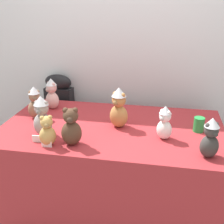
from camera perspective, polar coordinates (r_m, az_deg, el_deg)
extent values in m
plane|color=gray|center=(2.48, -1.15, -21.24)|extent=(10.00, 10.00, 0.00)
cube|color=silver|center=(2.82, 2.91, 13.82)|extent=(7.00, 0.08, 2.60)
cube|color=maroon|center=(2.44, 0.00, -10.83)|extent=(1.72, 1.00, 0.75)
cube|color=black|center=(3.12, -9.96, -2.62)|extent=(0.29, 0.14, 0.83)
ellipsoid|color=black|center=(2.96, -10.57, 5.85)|extent=(0.29, 0.14, 0.15)
ellipsoid|color=tan|center=(2.00, -12.55, -4.63)|extent=(0.14, 0.13, 0.14)
sphere|color=tan|center=(1.96, -12.79, -1.96)|extent=(0.08, 0.08, 0.08)
sphere|color=tan|center=(1.95, -13.62, -1.16)|extent=(0.03, 0.03, 0.03)
sphere|color=tan|center=(1.95, -12.12, -1.03)|extent=(0.03, 0.03, 0.03)
sphere|color=olive|center=(1.93, -12.75, -2.58)|extent=(0.03, 0.03, 0.03)
ellipsoid|color=beige|center=(2.65, -11.66, 2.29)|extent=(0.16, 0.16, 0.16)
sphere|color=beige|center=(2.61, -11.85, 4.68)|extent=(0.09, 0.09, 0.09)
sphere|color=beige|center=(2.62, -12.31, 5.56)|extent=(0.04, 0.04, 0.04)
sphere|color=beige|center=(2.58, -11.51, 5.34)|extent=(0.04, 0.04, 0.04)
sphere|color=#A88783|center=(2.59, -12.53, 4.29)|extent=(0.04, 0.04, 0.04)
cone|color=silver|center=(2.59, -11.95, 5.86)|extent=(0.10, 0.10, 0.06)
ellipsoid|color=#B27A42|center=(2.22, 1.33, -0.81)|extent=(0.18, 0.17, 0.18)
sphere|color=#B27A42|center=(2.17, 1.36, 2.38)|extent=(0.11, 0.11, 0.11)
sphere|color=#B27A42|center=(2.18, 0.63, 3.57)|extent=(0.04, 0.04, 0.04)
sphere|color=#B27A42|center=(2.14, 2.12, 3.27)|extent=(0.04, 0.04, 0.04)
sphere|color=olive|center=(2.14, 0.72, 1.80)|extent=(0.04, 0.04, 0.04)
cone|color=silver|center=(2.15, 1.38, 3.98)|extent=(0.11, 0.11, 0.07)
ellipsoid|color=gray|center=(2.15, -13.43, -2.38)|extent=(0.14, 0.12, 0.17)
sphere|color=gray|center=(2.10, -13.73, 0.71)|extent=(0.10, 0.10, 0.10)
sphere|color=gray|center=(2.10, -14.61, 1.76)|extent=(0.04, 0.04, 0.04)
sphere|color=gray|center=(2.08, -13.03, 1.67)|extent=(0.04, 0.04, 0.04)
sphere|color=slate|center=(2.07, -14.17, 0.05)|extent=(0.04, 0.04, 0.04)
cone|color=silver|center=(2.08, -13.88, 2.26)|extent=(0.11, 0.11, 0.07)
ellipsoid|color=#7F6047|center=(2.47, -14.80, 0.55)|extent=(0.16, 0.15, 0.15)
sphere|color=#7F6047|center=(2.44, -15.06, 3.00)|extent=(0.09, 0.09, 0.09)
sphere|color=#7F6047|center=(2.42, -15.80, 3.70)|extent=(0.03, 0.03, 0.03)
sphere|color=#7F6047|center=(2.43, -14.48, 3.87)|extent=(0.03, 0.03, 0.03)
sphere|color=brown|center=(2.40, -14.94, 2.54)|extent=(0.04, 0.04, 0.04)
cone|color=silver|center=(2.42, -15.18, 4.22)|extent=(0.10, 0.10, 0.06)
ellipsoid|color=#383533|center=(1.92, 18.59, -6.42)|extent=(0.16, 0.15, 0.15)
sphere|color=#383533|center=(1.87, 18.99, -3.43)|extent=(0.09, 0.09, 0.09)
sphere|color=#383533|center=(1.84, 18.42, -2.57)|extent=(0.03, 0.03, 0.03)
sphere|color=#383533|center=(1.87, 19.82, -2.34)|extent=(0.03, 0.03, 0.03)
sphere|color=#32302E|center=(1.84, 19.63, -4.13)|extent=(0.04, 0.04, 0.04)
cone|color=silver|center=(1.85, 19.19, -1.92)|extent=(0.09, 0.09, 0.06)
ellipsoid|color=white|center=(2.08, 10.23, -3.45)|extent=(0.15, 0.14, 0.14)
sphere|color=white|center=(2.04, 10.42, -0.84)|extent=(0.08, 0.08, 0.08)
sphere|color=white|center=(2.04, 9.89, 0.19)|extent=(0.03, 0.03, 0.03)
sphere|color=white|center=(2.01, 11.08, -0.19)|extent=(0.03, 0.03, 0.03)
sphere|color=#B4B3AF|center=(2.01, 9.83, -1.32)|extent=(0.03, 0.03, 0.03)
cone|color=silver|center=(2.02, 10.52, 0.46)|extent=(0.09, 0.09, 0.05)
ellipsoid|color=#4C3323|center=(1.98, -7.97, -4.13)|extent=(0.16, 0.14, 0.17)
sphere|color=#4C3323|center=(1.93, -8.16, -0.76)|extent=(0.10, 0.10, 0.10)
sphere|color=#4C3323|center=(1.92, -9.17, 0.33)|extent=(0.04, 0.04, 0.04)
sphere|color=#4C3323|center=(1.91, -7.28, 0.35)|extent=(0.04, 0.04, 0.04)
sphere|color=#412E23|center=(1.89, -8.27, -1.53)|extent=(0.04, 0.04, 0.04)
cylinder|color=#238C3D|center=(2.25, 16.74, -2.37)|extent=(0.08, 0.08, 0.11)
cube|color=white|center=(2.08, -14.53, -5.13)|extent=(0.07, 0.01, 0.05)
cube|color=white|center=(2.00, -12.76, -6.11)|extent=(0.07, 0.01, 0.05)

